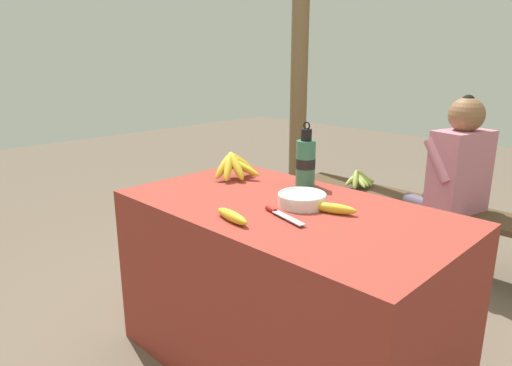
{
  "coord_description": "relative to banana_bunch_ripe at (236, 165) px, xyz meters",
  "views": [
    {
      "loc": [
        1.12,
        -1.31,
        1.31
      ],
      "look_at": [
        -0.22,
        0.05,
        0.77
      ],
      "focal_mm": 32.0,
      "sensor_mm": 36.0,
      "label": 1
    }
  ],
  "objects": [
    {
      "name": "serving_bowl",
      "position": [
        0.49,
        -0.1,
        -0.04
      ],
      "size": [
        0.19,
        0.19,
        0.05
      ],
      "color": "white",
      "rests_on": "market_counter"
    },
    {
      "name": "water_bottle",
      "position": [
        0.31,
        0.14,
        0.05
      ],
      "size": [
        0.09,
        0.09,
        0.29
      ],
      "color": "#337556",
      "rests_on": "market_counter"
    },
    {
      "name": "seated_vendor",
      "position": [
        0.56,
        1.24,
        -0.17
      ],
      "size": [
        0.46,
        0.43,
        1.1
      ],
      "rotation": [
        0.0,
        0.0,
        2.87
      ],
      "color": "#564C60",
      "rests_on": "ground_plane"
    },
    {
      "name": "market_counter",
      "position": [
        0.45,
        -0.14,
        -0.43
      ],
      "size": [
        1.35,
        0.77,
        0.73
      ],
      "color": "maroon",
      "rests_on": "ground_plane"
    },
    {
      "name": "loose_banana_front",
      "position": [
        0.43,
        -0.41,
        -0.05
      ],
      "size": [
        0.19,
        0.07,
        0.04
      ],
      "rotation": [
        0.0,
        0.0,
        -0.16
      ],
      "color": "gold",
      "rests_on": "market_counter"
    },
    {
      "name": "loose_banana_side",
      "position": [
        0.63,
        -0.08,
        -0.05
      ],
      "size": [
        0.18,
        0.1,
        0.04
      ],
      "rotation": [
        0.0,
        0.0,
        0.34
      ],
      "color": "gold",
      "rests_on": "market_counter"
    },
    {
      "name": "knife",
      "position": [
        0.51,
        -0.25,
        -0.06
      ],
      "size": [
        0.23,
        0.08,
        0.02
      ],
      "rotation": [
        0.0,
        0.0,
        -0.24
      ],
      "color": "#BCBCC1",
      "rests_on": "market_counter"
    },
    {
      "name": "banana_bunch_green",
      "position": [
        -0.08,
        1.26,
        -0.33
      ],
      "size": [
        0.16,
        0.25,
        0.13
      ],
      "color": "#4C381E",
      "rests_on": "wooden_bench"
    },
    {
      "name": "support_post_near",
      "position": [
        -0.88,
        1.53,
        0.44
      ],
      "size": [
        0.14,
        0.14,
        2.48
      ],
      "color": "brown",
      "rests_on": "ground_plane"
    },
    {
      "name": "banana_bunch_ripe",
      "position": [
        0.0,
        0.0,
        0.0
      ],
      "size": [
        0.19,
        0.27,
        0.14
      ],
      "color": "#4C381E",
      "rests_on": "market_counter"
    },
    {
      "name": "wooden_bench",
      "position": [
        0.4,
        1.26,
        -0.45
      ],
      "size": [
        1.87,
        0.32,
        0.41
      ],
      "color": "#4C3823",
      "rests_on": "ground_plane"
    },
    {
      "name": "ground_plane",
      "position": [
        0.45,
        -0.14,
        -0.8
      ],
      "size": [
        12.0,
        12.0,
        0.0
      ],
      "primitive_type": "plane",
      "color": "brown"
    }
  ]
}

